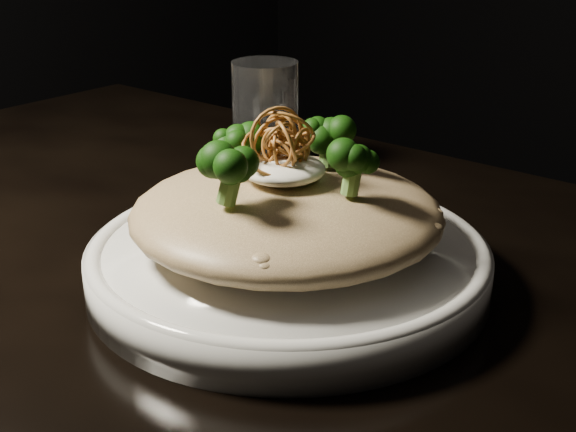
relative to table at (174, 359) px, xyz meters
name	(u,v)px	position (x,y,z in m)	size (l,w,h in m)	color
table	(174,359)	(0.00, 0.00, 0.00)	(1.10, 0.80, 0.75)	black
plate	(288,264)	(0.09, 0.04, 0.10)	(0.30, 0.30, 0.03)	white
risotto	(287,213)	(0.09, 0.04, 0.14)	(0.23, 0.23, 0.05)	brown
broccoli	(289,153)	(0.09, 0.04, 0.19)	(0.12, 0.12, 0.05)	black
cheese	(283,169)	(0.08, 0.04, 0.17)	(0.06, 0.06, 0.02)	white
shallots	(283,135)	(0.08, 0.04, 0.20)	(0.05, 0.05, 0.03)	brown
drinking_glass	(265,120)	(-0.09, 0.22, 0.14)	(0.07, 0.07, 0.12)	silver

